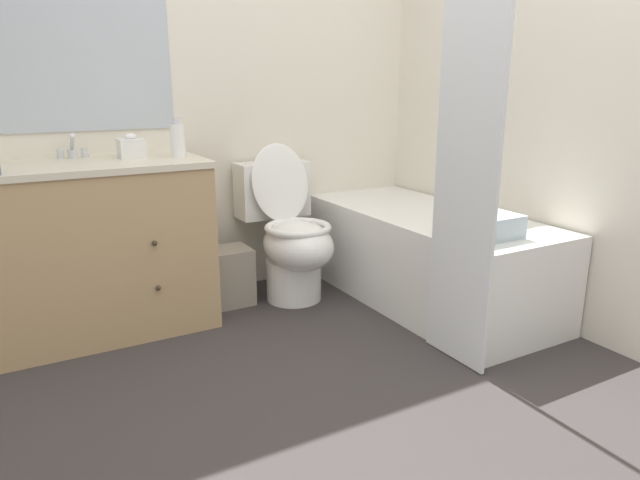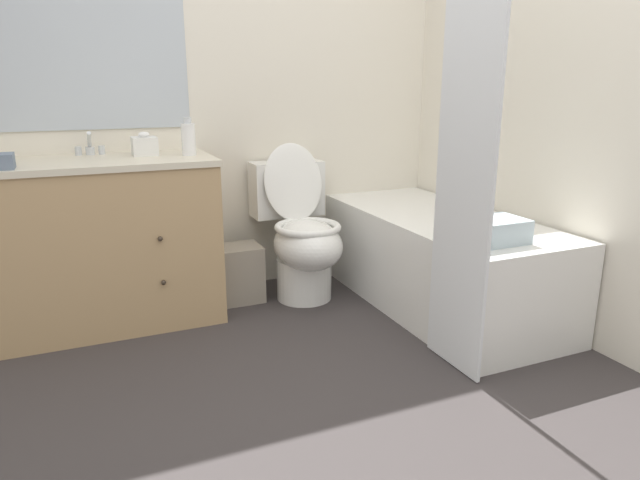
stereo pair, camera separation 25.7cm
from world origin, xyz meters
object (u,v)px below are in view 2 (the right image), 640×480
bathtub (438,260)px  soap_dispenser (188,138)px  tissue_box (145,146)px  bath_towel_folded (488,231)px  wastebasket (238,273)px  toilet (301,235)px  sink_faucet (90,148)px  vanity_cabinet (101,242)px

bathtub → soap_dispenser: size_ratio=8.05×
tissue_box → bath_towel_folded: 1.71m
wastebasket → soap_dispenser: (-0.24, -0.04, 0.76)m
toilet → tissue_box: size_ratio=7.05×
sink_faucet → toilet: 1.18m
tissue_box → bath_towel_folded: (1.29, -1.07, -0.32)m
wastebasket → vanity_cabinet: bearing=-178.9°
sink_faucet → wastebasket: sink_faucet is taller
wastebasket → soap_dispenser: size_ratio=1.68×
toilet → bath_towel_folded: (0.50, -0.95, 0.20)m
vanity_cabinet → soap_dispenser: 0.67m
toilet → tissue_box: (-0.79, 0.12, 0.52)m
toilet → bathtub: size_ratio=0.57×
sink_faucet → tissue_box: size_ratio=1.17×
bathtub → wastebasket: bearing=153.1°
toilet → wastebasket: (-0.35, 0.08, -0.20)m
wastebasket → soap_dispenser: bearing=-169.6°
sink_faucet → bathtub: sink_faucet is taller
sink_faucet → bath_towel_folded: 1.98m
tissue_box → vanity_cabinet: bearing=-166.6°
bathtub → tissue_box: size_ratio=12.39×
bathtub → wastebasket: 1.10m
bathtub → soap_dispenser: (-1.22, 0.45, 0.66)m
toilet → tissue_box: bearing=171.1°
sink_faucet → soap_dispenser: soap_dispenser is taller
vanity_cabinet → soap_dispenser: bearing=-3.8°
sink_faucet → bathtub: 1.90m
sink_faucet → tissue_box: 0.28m
wastebasket → soap_dispenser: 0.79m
sink_faucet → bathtub: bearing=-21.7°
toilet → soap_dispenser: bearing=176.6°
tissue_box → soap_dispenser: bearing=-23.8°
sink_faucet → wastebasket: size_ratio=0.45×
sink_faucet → bathtub: size_ratio=0.09×
toilet → bath_towel_folded: toilet is taller
bathtub → tissue_box: bearing=159.1°
sink_faucet → soap_dispenser: (0.45, -0.21, 0.05)m
bathtub → bath_towel_folded: bath_towel_folded is taller
vanity_cabinet → bathtub: size_ratio=0.74×
toilet → bath_towel_folded: bearing=-62.2°
bathtub → vanity_cabinet: bearing=163.9°
sink_faucet → bath_towel_folded: sink_faucet is taller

